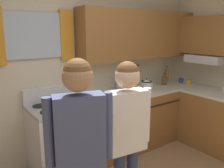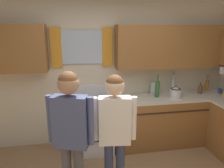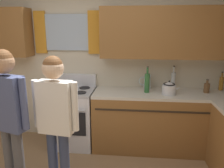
% 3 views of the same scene
% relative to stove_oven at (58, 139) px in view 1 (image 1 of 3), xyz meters
% --- Properties ---
extents(back_wall_unit, '(4.60, 0.42, 2.60)m').
position_rel_stove_oven_xyz_m(back_wall_unit, '(0.35, 0.27, 1.02)').
color(back_wall_unit, beige).
rests_on(back_wall_unit, ground).
extents(kitchen_counter_run, '(2.25, 2.13, 0.90)m').
position_rel_stove_oven_xyz_m(kitchen_counter_run, '(1.80, -0.43, -0.02)').
color(kitchen_counter_run, brown).
rests_on(kitchen_counter_run, ground).
extents(stove_oven, '(0.66, 0.67, 1.10)m').
position_rel_stove_oven_xyz_m(stove_oven, '(0.00, 0.00, 0.00)').
color(stove_oven, silver).
rests_on(stove_oven, ground).
extents(bottle_wine_green, '(0.08, 0.08, 0.39)m').
position_rel_stove_oven_xyz_m(bottle_wine_green, '(1.14, -0.01, 0.58)').
color(bottle_wine_green, '#2D6633').
rests_on(bottle_wine_green, kitchen_counter_run).
extents(bottle_squat_brown, '(0.08, 0.08, 0.21)m').
position_rel_stove_oven_xyz_m(bottle_squat_brown, '(2.02, 0.06, 0.51)').
color(bottle_squat_brown, brown).
rests_on(bottle_squat_brown, kitchen_counter_run).
extents(bottle_oil_amber, '(0.06, 0.06, 0.29)m').
position_rel_stove_oven_xyz_m(bottle_oil_amber, '(2.29, 0.24, 0.54)').
color(bottle_oil_amber, '#B27223').
rests_on(bottle_oil_amber, kitchen_counter_run).
extents(bottle_tall_clear, '(0.07, 0.07, 0.37)m').
position_rel_stove_oven_xyz_m(bottle_tall_clear, '(1.56, 0.23, 0.57)').
color(bottle_tall_clear, silver).
rests_on(bottle_tall_clear, kitchen_counter_run).
extents(mug_cobalt_blue, '(0.11, 0.07, 0.08)m').
position_rel_stove_oven_xyz_m(mug_cobalt_blue, '(2.39, -0.01, 0.48)').
color(mug_cobalt_blue, '#2D479E').
rests_on(mug_cobalt_blue, kitchen_counter_run).
extents(mug_mustard_yellow, '(0.12, 0.08, 0.09)m').
position_rel_stove_oven_xyz_m(mug_mustard_yellow, '(2.36, -0.19, 0.48)').
color(mug_mustard_yellow, gold).
rests_on(mug_mustard_yellow, kitchen_counter_run).
extents(stovetop_kettle, '(0.27, 0.20, 0.21)m').
position_rel_stove_oven_xyz_m(stovetop_kettle, '(1.45, -0.09, 0.53)').
color(stovetop_kettle, silver).
rests_on(stovetop_kettle, kitchen_counter_run).
extents(water_pitcher, '(0.19, 0.11, 0.22)m').
position_rel_stove_oven_xyz_m(water_pitcher, '(1.15, 0.20, 0.54)').
color(water_pitcher, silver).
rests_on(water_pitcher, kitchen_counter_run).
extents(adult_left, '(0.49, 0.26, 1.64)m').
position_rel_stove_oven_xyz_m(adult_left, '(-0.32, -1.22, 0.56)').
color(adult_left, '#4C4C51').
rests_on(adult_left, ground).
extents(adult_in_plaid, '(0.49, 0.21, 1.58)m').
position_rel_stove_oven_xyz_m(adult_in_plaid, '(0.16, -1.18, 0.53)').
color(adult_in_plaid, '#2D3856').
rests_on(adult_in_plaid, ground).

